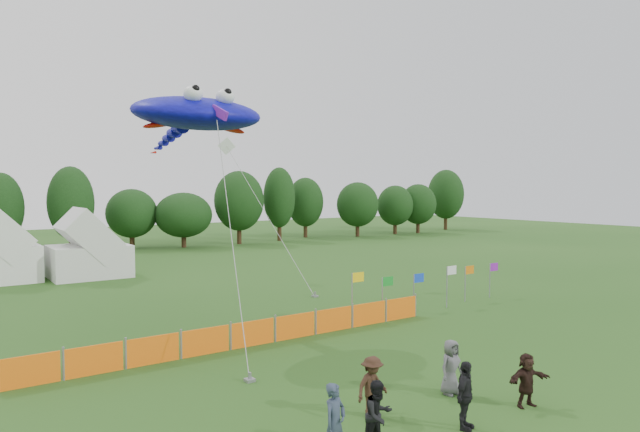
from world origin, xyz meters
TOP-DOWN VIEW (x-y plane):
  - ground at (0.00, 0.00)m, footprint 160.00×160.00m
  - treeline at (1.61, 44.93)m, footprint 104.57×8.78m
  - tent_left at (-7.91, 31.36)m, footprint 4.46×4.46m
  - tent_right at (-2.73, 29.93)m, footprint 5.17×4.14m
  - barrier_fence at (-1.67, 8.27)m, footprint 17.90×0.06m
  - flag_row at (9.10, 9.08)m, footprint 10.73×0.58m
  - spectator_a at (-4.70, -1.25)m, footprint 0.77×0.62m
  - spectator_b at (-3.48, -1.36)m, footprint 0.84×0.67m
  - spectator_c at (-2.32, 0.24)m, footprint 1.14×0.73m
  - spectator_d at (-0.88, -1.78)m, footprint 1.14×0.84m
  - spectator_e at (0.74, 0.16)m, footprint 0.83×0.56m
  - spectator_f at (1.77, -1.77)m, footprint 1.50×0.75m
  - stingray_kite at (-2.60, 11.57)m, footprint 5.70×14.02m
  - small_kite_white at (5.68, 22.43)m, footprint 1.26×10.64m

SIDE VIEW (x-z plane):
  - ground at x=0.00m, z-range 0.00..0.00m
  - barrier_fence at x=-1.67m, z-range 0.00..1.00m
  - spectator_f at x=1.77m, z-range 0.00..1.54m
  - spectator_e at x=0.74m, z-range 0.00..1.67m
  - spectator_c at x=-2.32m, z-range 0.00..1.67m
  - spectator_b at x=-3.48m, z-range 0.00..1.69m
  - spectator_d at x=-0.88m, z-range 0.00..1.79m
  - spectator_a at x=-4.70m, z-range 0.00..1.84m
  - flag_row at x=9.10m, z-range 0.23..2.53m
  - tent_right at x=-2.73m, z-range 0.02..3.67m
  - tent_left at x=-7.91m, z-range 0.02..3.95m
  - treeline at x=1.61m, z-range 0.00..8.36m
  - small_kite_white at x=5.68m, z-range 1.71..11.49m
  - stingray_kite at x=-2.60m, z-range 4.16..14.52m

